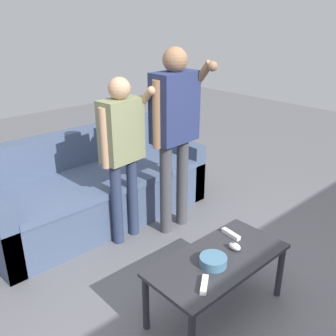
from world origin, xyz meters
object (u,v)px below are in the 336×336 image
Objects in this scene: player_center at (122,143)px; player_right at (175,122)px; snack_bowl at (213,261)px; game_remote_nunchuk at (235,246)px; game_remote_wand_far at (204,285)px; coffee_table at (218,266)px; game_remote_wand_near at (231,234)px; couch at (95,189)px.

player_right is at bearing -19.44° from player_center.
game_remote_nunchuk is at bearing 3.11° from snack_bowl.
game_remote_nunchuk is 0.06× the size of player_center.
player_center reaches higher than game_remote_wand_far.
player_right reaches higher than coffee_table.
game_remote_nunchuk is at bearing -132.54° from game_remote_wand_near.
player_center is at bearing 85.50° from coffee_table.
couch is 1.29× the size of player_right.
game_remote_nunchuk is 0.16m from game_remote_wand_near.
game_remote_wand_far is at bearing -152.14° from snack_bowl.
snack_bowl reaches higher than coffee_table.
player_center is (-0.06, 1.15, 0.45)m from game_remote_nunchuk.
couch is at bearing 83.61° from snack_bowl.
game_remote_nunchuk reaches higher than coffee_table.
player_right is 1.08m from game_remote_wand_near.
game_remote_nunchuk is 0.62× the size of game_remote_wand_far.
player_center is at bearing 99.50° from game_remote_wand_near.
game_remote_wand_far is at bearing -105.86° from player_center.
player_center reaches higher than coffee_table.
game_remote_nunchuk is 0.43m from game_remote_wand_far.
game_remote_nunchuk reaches higher than game_remote_wand_near.
couch reaches higher than game_remote_wand_far.
game_remote_wand_far is at bearing -156.27° from game_remote_wand_near.
couch is 1.56m from game_remote_wand_near.
game_remote_nunchuk is at bearing 14.99° from game_remote_wand_far.
snack_bowl reaches higher than game_remote_wand_near.
snack_bowl is 0.21m from game_remote_wand_far.
player_right reaches higher than player_center.
couch is at bearing 91.43° from game_remote_nunchuk.
game_remote_wand_far is (-0.80, -1.10, -0.59)m from player_right.
snack_bowl is at bearing -176.89° from game_remote_nunchuk.
coffee_table is 0.30m from game_remote_wand_far.
player_center reaches higher than game_remote_wand_near.
game_remote_wand_far is (-0.36, -1.26, -0.46)m from player_center.
player_right is (0.42, -0.68, 0.74)m from couch.
player_right is (0.61, 1.00, 0.57)m from snack_bowl.
coffee_table is at bearing -94.50° from player_center.
player_right reaches higher than game_remote_wand_far.
player_right is at bearing 58.59° from snack_bowl.
snack_bowl is 1.31m from player_right.
coffee_table is at bearing -157.23° from game_remote_wand_near.
snack_bowl reaches higher than game_remote_nunchuk.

